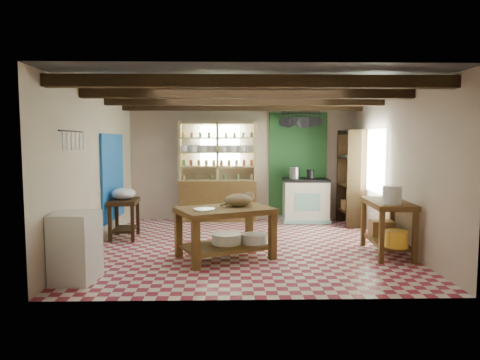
{
  "coord_description": "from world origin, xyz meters",
  "views": [
    {
      "loc": [
        -0.27,
        -7.12,
        1.76
      ],
      "look_at": [
        -0.1,
        0.3,
        1.09
      ],
      "focal_mm": 32.0,
      "sensor_mm": 36.0,
      "label": 1
    }
  ],
  "objects_px": {
    "work_table": "(225,233)",
    "prep_table": "(124,219)",
    "cat": "(238,200)",
    "stove": "(305,200)",
    "right_counter": "(387,228)",
    "white_cabinet": "(76,247)"
  },
  "relations": [
    {
      "from": "stove",
      "to": "right_counter",
      "type": "relative_size",
      "value": 0.83
    },
    {
      "from": "right_counter",
      "to": "cat",
      "type": "xyz_separation_m",
      "value": [
        -2.33,
        -0.03,
        0.45
      ]
    },
    {
      "from": "prep_table",
      "to": "right_counter",
      "type": "relative_size",
      "value": 0.61
    },
    {
      "from": "stove",
      "to": "right_counter",
      "type": "bearing_deg",
      "value": -72.34
    },
    {
      "from": "stove",
      "to": "cat",
      "type": "height_order",
      "value": "cat"
    },
    {
      "from": "work_table",
      "to": "stove",
      "type": "xyz_separation_m",
      "value": [
        1.73,
        2.92,
        0.09
      ]
    },
    {
      "from": "work_table",
      "to": "cat",
      "type": "height_order",
      "value": "cat"
    },
    {
      "from": "white_cabinet",
      "to": "cat",
      "type": "distance_m",
      "value": 2.42
    },
    {
      "from": "work_table",
      "to": "cat",
      "type": "bearing_deg",
      "value": 11.31
    },
    {
      "from": "stove",
      "to": "white_cabinet",
      "type": "relative_size",
      "value": 1.11
    },
    {
      "from": "prep_table",
      "to": "cat",
      "type": "relative_size",
      "value": 1.66
    },
    {
      "from": "work_table",
      "to": "white_cabinet",
      "type": "distance_m",
      "value": 2.13
    },
    {
      "from": "stove",
      "to": "work_table",
      "type": "bearing_deg",
      "value": -119.29
    },
    {
      "from": "cat",
      "to": "right_counter",
      "type": "bearing_deg",
      "value": -34.02
    },
    {
      "from": "work_table",
      "to": "cat",
      "type": "relative_size",
      "value": 3.14
    },
    {
      "from": "white_cabinet",
      "to": "cat",
      "type": "height_order",
      "value": "cat"
    },
    {
      "from": "cat",
      "to": "prep_table",
      "type": "bearing_deg",
      "value": 114.56
    },
    {
      "from": "work_table",
      "to": "prep_table",
      "type": "bearing_deg",
      "value": 118.72
    },
    {
      "from": "white_cabinet",
      "to": "right_counter",
      "type": "height_order",
      "value": "white_cabinet"
    },
    {
      "from": "white_cabinet",
      "to": "cat",
      "type": "bearing_deg",
      "value": 33.64
    },
    {
      "from": "stove",
      "to": "prep_table",
      "type": "distance_m",
      "value": 3.9
    },
    {
      "from": "stove",
      "to": "white_cabinet",
      "type": "bearing_deg",
      "value": -131.0
    }
  ]
}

